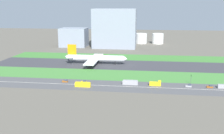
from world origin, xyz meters
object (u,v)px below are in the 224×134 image
Objects in this scene: car_2 at (65,81)px; car_0 at (84,82)px; car_1 at (189,86)px; bus_0 at (130,82)px; truck_1 at (224,86)px; airliner at (94,58)px; truck_0 at (155,84)px; fuel_tank_centre at (158,39)px; terminal_building at (74,37)px; hangar_building at (115,28)px; fuel_tank_west at (141,38)px; bus_1 at (83,84)px; car_4 at (210,87)px; traffic_light at (191,79)px.

car_0 is at bearing 0.00° from car_2.
car_1 is 43.18m from bus_0.
car_1 is 0.52× the size of truck_1.
airliner is 7.74× the size of truck_0.
truck_0 is 227.27m from fuel_tank_centre.
terminal_building is 0.63× the size of hangar_building.
truck_1 is at bearing -60.67° from hangar_building.
car_0 is 0.25× the size of fuel_tank_west.
hangar_building reaches higher than bus_0.
fuel_tank_west is at bearing 100.27° from car_1.
terminal_building is at bearing 107.67° from car_0.
bus_1 is at bearing -85.12° from airliner.
car_2 is at bearing 180.00° from truck_0.
car_1 is at bearing 0.00° from truck_0.
bus_0 is at bearing -163.77° from bus_1.
fuel_tank_west is (95.99, 45.00, -5.51)m from terminal_building.
airliner is 7.74× the size of truck_1.
truck_1 is at bearing 0.00° from truck_0.
fuel_tank_centre is at bearing 35.87° from hangar_building.
bus_0 is (-58.30, -0.00, 0.90)m from car_4.
car_1 is 199.48m from hangar_building.
airliner reaches higher than truck_1.
airliner is 14.77× the size of car_2.
car_0 is 0.38× the size of bus_0.
bus_0 is (-68.08, 0.00, 0.15)m from truck_1.
fuel_tank_centre is at bearing -104.75° from bus_1.
airliner is at bearing 145.33° from traffic_light.
terminal_building reaches higher than bus_1.
truck_1 is at bearing -0.00° from car_4.
hangar_building is at bearing -128.82° from fuel_tank_west.
terminal_building reaches higher than car_4.
airliner reaches higher than car_0.
car_0 is (-104.05, 0.00, -0.75)m from truck_1.
airliner is 116.09m from hangar_building.
hangar_building reaches higher than airliner.
car_4 is at bearing -34.40° from airliner.
bus_0 is at bearing -90.51° from fuel_tank_west.
traffic_light is 223.36m from fuel_tank_west.
truck_1 is 1.17× the size of traffic_light.
hangar_building is (-79.95, 174.01, 22.78)m from traffic_light.
hangar_building is at bearing 0.00° from terminal_building.
airliner is 5.60× the size of bus_1.
hangar_building is (-92.48, 182.00, 26.14)m from car_4.
truck_1 is at bearing 0.00° from bus_0.
traffic_light is at bearing 4.73° from car_2.
terminal_building reaches higher than fuel_tank_centre.
car_1 is 0.12× the size of terminal_building.
traffic_light is (81.74, 7.99, 3.37)m from car_0.
traffic_light is 0.40× the size of fuel_tank_west.
airliner is 3.63× the size of fuel_tank_west.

